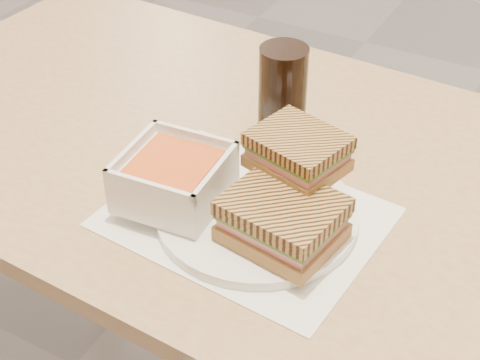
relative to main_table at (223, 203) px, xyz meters
The scene contains 7 objects.
main_table is the anchor object (origin of this frame).
tray_liner 0.21m from the main_table, 49.64° to the right, with size 0.36×0.29×0.00m.
plate 0.22m from the main_table, 45.20° to the right, with size 0.26×0.26×0.01m.
soup_bowl 0.23m from the main_table, 82.56° to the right, with size 0.14×0.14×0.07m.
panini_lower 0.29m from the main_table, 42.03° to the right, with size 0.15×0.13×0.06m.
panini_upper 0.27m from the main_table, 27.26° to the right, with size 0.13×0.12×0.05m.
cola_glass 0.21m from the main_table, 38.67° to the left, with size 0.07×0.07×0.15m.
Camera 1 is at (0.35, -2.62, 1.37)m, focal length 53.96 mm.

